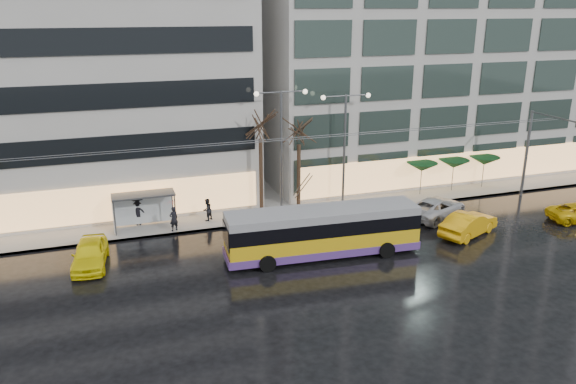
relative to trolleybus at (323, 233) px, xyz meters
name	(u,v)px	position (x,y,z in m)	size (l,w,h in m)	color
ground	(307,279)	(-2.04, -2.69, -1.51)	(140.00, 140.00, 0.00)	black
sidewalk	(269,199)	(-0.04, 11.31, -1.43)	(80.00, 10.00, 0.15)	gray
kerb	(289,220)	(-0.04, 6.36, -1.43)	(80.00, 0.10, 0.15)	slate
building_left	(10,59)	(-18.04, 16.31, 9.64)	(34.00, 14.00, 22.00)	#ABA8A4
building_right	(432,31)	(16.96, 16.31, 11.14)	(32.00, 14.00, 25.00)	#ABA8A4
trolleybus	(323,233)	(0.00, 0.00, 0.00)	(12.14, 5.04, 5.57)	gold
catenary	(280,170)	(-1.04, 5.25, 2.75)	(42.24, 5.12, 7.00)	#595B60
bus_shelter	(138,203)	(-10.42, 8.00, 0.45)	(4.20, 1.60, 2.51)	#595B60
street_lamp_near	(281,135)	(-0.04, 8.11, 4.48)	(3.96, 0.36, 9.03)	#595B60
street_lamp_far	(345,134)	(4.96, 8.11, 4.21)	(3.96, 0.36, 8.53)	#595B60
tree_a	(260,120)	(-1.54, 8.31, 5.58)	(3.20, 3.20, 8.40)	black
tree_b	(299,127)	(1.46, 8.51, 4.89)	(3.20, 3.20, 7.70)	black
parasol_a	(422,167)	(11.96, 8.31, 0.94)	(2.50, 2.50, 2.65)	#595B60
parasol_b	(454,164)	(14.96, 8.31, 0.94)	(2.50, 2.50, 2.65)	#595B60
parasol_c	(484,161)	(17.96, 8.31, 0.94)	(2.50, 2.50, 2.65)	#595B60
taxi_a	(90,254)	(-13.66, 3.07, -0.71)	(1.89, 4.70, 1.60)	#FFED0D
taxi_b	(469,224)	(10.62, -0.04, -0.70)	(1.71, 4.89, 1.61)	#F6AB0C
sedan_silver	(436,208)	(10.40, 3.58, -0.76)	(2.48, 5.39, 1.50)	silver
pedestrian_a	(173,211)	(-8.22, 6.71, 0.08)	(1.26, 1.27, 2.19)	black
pedestrian_b	(207,210)	(-5.69, 7.93, -0.54)	(1.00, 0.97, 1.63)	black
pedestrian_c	(138,209)	(-10.44, 8.65, -0.23)	(1.31, 0.94, 2.11)	black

